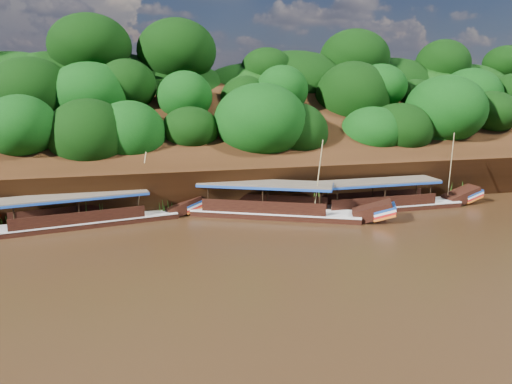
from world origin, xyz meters
TOP-DOWN VIEW (x-y plane):
  - ground at (0.00, 0.00)m, footprint 160.00×160.00m
  - riverbank at (-0.01, 22.73)m, footprint 120.00×30.06m
  - boat_0 at (11.81, 7.00)m, footprint 15.40×2.78m
  - boat_1 at (2.06, 6.68)m, footprint 15.19×8.75m
  - boat_2 at (-11.93, 8.37)m, footprint 15.36×4.82m
  - reeds at (-3.28, 9.60)m, footprint 49.63×2.23m

SIDE VIEW (x-z plane):
  - ground at x=0.00m, z-range 0.00..0.00m
  - boat_2 at x=-11.93m, z-range -2.29..3.37m
  - boat_0 at x=11.81m, z-range -2.86..3.98m
  - boat_1 at x=2.06m, z-range -2.79..4.02m
  - reeds at x=-3.28m, z-range -0.23..2.05m
  - riverbank at x=-0.01m, z-range -7.81..11.59m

